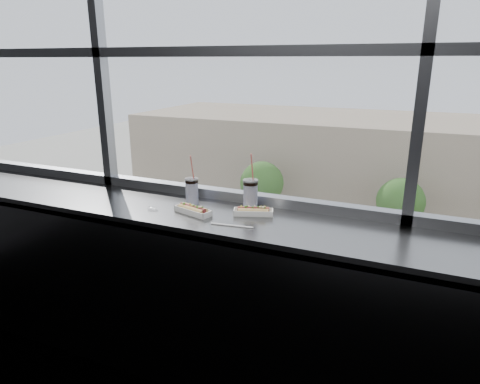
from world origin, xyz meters
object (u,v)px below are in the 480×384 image
at_px(car_near_b, 235,294).
at_px(pedestrian_b, 401,240).
at_px(hotdog_tray_left, 193,210).
at_px(wrapper, 153,208).
at_px(soda_cup_left, 192,190).
at_px(car_far_a, 242,232).
at_px(loose_straw, 232,226).
at_px(soda_cup_right, 250,193).
at_px(car_far_b, 395,256).
at_px(car_near_c, 405,333).
at_px(pedestrian_a, 328,220).
at_px(tree_left, 262,183).
at_px(tree_center, 400,202).
at_px(hotdog_tray_right, 253,211).

bearing_deg(car_near_b, pedestrian_b, -39.85).
xyz_separation_m(hotdog_tray_left, wrapper, (-0.25, -0.04, -0.01)).
xyz_separation_m(soda_cup_left, car_far_a, (-9.99, 24.17, -11.16)).
distance_m(loose_straw, car_near_b, 21.10).
bearing_deg(hotdog_tray_left, pedestrian_b, 104.52).
bearing_deg(pedestrian_b, soda_cup_right, 89.34).
bearing_deg(car_far_b, loose_straw, -174.71).
xyz_separation_m(soda_cup_left, soda_cup_right, (0.36, 0.06, 0.01)).
bearing_deg(hotdog_tray_left, wrapper, -156.10).
xyz_separation_m(hotdog_tray_left, car_near_c, (1.48, 16.33, -11.10)).
relative_size(car_far_b, pedestrian_a, 3.05).
relative_size(soda_cup_left, wrapper, 3.68).
relative_size(loose_straw, tree_left, 0.04).
relative_size(wrapper, tree_center, 0.02).
relative_size(hotdog_tray_right, pedestrian_b, 0.12).
height_order(car_near_b, tree_center, tree_center).
bearing_deg(tree_center, pedestrian_a, 172.13).
bearing_deg(pedestrian_a, tree_left, -172.26).
distance_m(loose_straw, tree_left, 31.40).
distance_m(wrapper, car_near_b, 20.88).
bearing_deg(soda_cup_left, wrapper, -130.42).
distance_m(hotdog_tray_left, wrapper, 0.26).
distance_m(car_far_a, car_far_b, 10.48).
bearing_deg(soda_cup_left, car_near_c, 84.44).
xyz_separation_m(soda_cup_left, tree_left, (-9.98, 28.17, -8.52)).
height_order(car_near_c, car_near_b, car_near_b).
distance_m(hotdog_tray_left, car_near_c, 19.80).
bearing_deg(hotdog_tray_left, pedestrian_a, 115.26).
xyz_separation_m(soda_cup_right, pedestrian_a, (-5.14, 28.82, -11.06)).
relative_size(soda_cup_right, wrapper, 4.05).
xyz_separation_m(car_near_c, car_far_b, (-1.08, 8.00, 0.16)).
bearing_deg(car_near_c, tree_center, 7.22).
distance_m(car_far_a, car_near_b, 8.56).
xyz_separation_m(car_far_b, pedestrian_a, (-5.26, 4.71, -0.04)).
relative_size(soda_cup_right, car_far_b, 0.05).
bearing_deg(wrapper, hotdog_tray_left, 8.15).
bearing_deg(pedestrian_a, car_far_a, -137.92).
bearing_deg(hotdog_tray_left, tree_left, 125.31).
relative_size(car_near_c, tree_left, 1.07).
xyz_separation_m(wrapper, pedestrian_b, (0.84, 27.59, -11.11)).
relative_size(wrapper, car_near_c, 0.01).
bearing_deg(pedestrian_b, car_near_b, 55.85).
height_order(hotdog_tray_left, car_near_c, hotdog_tray_left).
bearing_deg(tree_left, car_near_c, -46.09).
relative_size(hotdog_tray_right, pedestrian_a, 0.11).
xyz_separation_m(hotdog_tray_right, tree_left, (-10.40, 28.21, -8.45)).
relative_size(car_near_b, pedestrian_a, 2.69).
xyz_separation_m(soda_cup_right, wrapper, (-0.53, -0.25, -0.09)).
xyz_separation_m(hotdog_tray_right, car_near_c, (1.15, 16.21, -11.10)).
distance_m(wrapper, pedestrian_b, 29.75).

